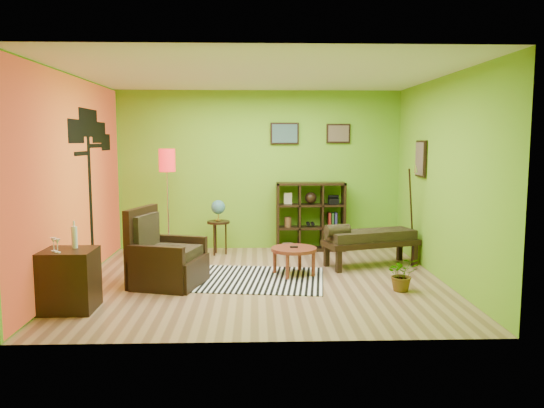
{
  "coord_description": "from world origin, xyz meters",
  "views": [
    {
      "loc": [
        -0.08,
        -7.16,
        1.93
      ],
      "look_at": [
        0.16,
        0.15,
        1.05
      ],
      "focal_mm": 35.0,
      "sensor_mm": 36.0,
      "label": 1
    }
  ],
  "objects_px": {
    "floor_lamp": "(167,170)",
    "globe_table": "(218,213)",
    "cube_shelf": "(311,216)",
    "bench": "(369,238)",
    "coffee_table": "(294,251)",
    "side_cabinet": "(69,280)",
    "armchair": "(164,262)",
    "potted_plant": "(402,278)"
  },
  "relations": [
    {
      "from": "armchair",
      "to": "bench",
      "type": "relative_size",
      "value": 0.67
    },
    {
      "from": "coffee_table",
      "to": "side_cabinet",
      "type": "height_order",
      "value": "side_cabinet"
    },
    {
      "from": "coffee_table",
      "to": "cube_shelf",
      "type": "xyz_separation_m",
      "value": [
        0.44,
        1.74,
        0.25
      ]
    },
    {
      "from": "armchair",
      "to": "side_cabinet",
      "type": "xyz_separation_m",
      "value": [
        -0.9,
        -1.04,
        0.04
      ]
    },
    {
      "from": "globe_table",
      "to": "potted_plant",
      "type": "bearing_deg",
      "value": -42.32
    },
    {
      "from": "side_cabinet",
      "to": "cube_shelf",
      "type": "relative_size",
      "value": 0.85
    },
    {
      "from": "side_cabinet",
      "to": "globe_table",
      "type": "distance_m",
      "value": 3.32
    },
    {
      "from": "globe_table",
      "to": "bench",
      "type": "distance_m",
      "value": 2.56
    },
    {
      "from": "globe_table",
      "to": "bench",
      "type": "bearing_deg",
      "value": -21.64
    },
    {
      "from": "armchair",
      "to": "floor_lamp",
      "type": "relative_size",
      "value": 0.58
    },
    {
      "from": "coffee_table",
      "to": "globe_table",
      "type": "relative_size",
      "value": 0.7
    },
    {
      "from": "side_cabinet",
      "to": "cube_shelf",
      "type": "distance_m",
      "value": 4.5
    },
    {
      "from": "floor_lamp",
      "to": "globe_table",
      "type": "relative_size",
      "value": 1.93
    },
    {
      "from": "bench",
      "to": "coffee_table",
      "type": "bearing_deg",
      "value": -156.92
    },
    {
      "from": "side_cabinet",
      "to": "globe_table",
      "type": "xyz_separation_m",
      "value": [
        1.5,
        2.94,
        0.35
      ]
    },
    {
      "from": "side_cabinet",
      "to": "cube_shelf",
      "type": "xyz_separation_m",
      "value": [
        3.11,
        3.24,
        0.25
      ]
    },
    {
      "from": "armchair",
      "to": "cube_shelf",
      "type": "xyz_separation_m",
      "value": [
        2.21,
        2.2,
        0.29
      ]
    },
    {
      "from": "coffee_table",
      "to": "armchair",
      "type": "bearing_deg",
      "value": -165.72
    },
    {
      "from": "coffee_table",
      "to": "floor_lamp",
      "type": "distance_m",
      "value": 2.51
    },
    {
      "from": "globe_table",
      "to": "potted_plant",
      "type": "distance_m",
      "value": 3.44
    },
    {
      "from": "cube_shelf",
      "to": "bench",
      "type": "distance_m",
      "value": 1.46
    },
    {
      "from": "coffee_table",
      "to": "cube_shelf",
      "type": "height_order",
      "value": "cube_shelf"
    },
    {
      "from": "bench",
      "to": "cube_shelf",
      "type": "bearing_deg",
      "value": 121.22
    },
    {
      "from": "coffee_table",
      "to": "bench",
      "type": "xyz_separation_m",
      "value": [
        1.19,
        0.51,
        0.09
      ]
    },
    {
      "from": "side_cabinet",
      "to": "potted_plant",
      "type": "relative_size",
      "value": 2.28
    },
    {
      "from": "side_cabinet",
      "to": "potted_plant",
      "type": "height_order",
      "value": "side_cabinet"
    },
    {
      "from": "coffee_table",
      "to": "side_cabinet",
      "type": "relative_size",
      "value": 0.64
    },
    {
      "from": "side_cabinet",
      "to": "bench",
      "type": "xyz_separation_m",
      "value": [
        3.86,
        2.0,
        0.08
      ]
    },
    {
      "from": "cube_shelf",
      "to": "bench",
      "type": "relative_size",
      "value": 0.77
    },
    {
      "from": "cube_shelf",
      "to": "floor_lamp",
      "type": "bearing_deg",
      "value": -165.08
    },
    {
      "from": "armchair",
      "to": "floor_lamp",
      "type": "height_order",
      "value": "floor_lamp"
    },
    {
      "from": "cube_shelf",
      "to": "potted_plant",
      "type": "bearing_deg",
      "value": -70.8
    },
    {
      "from": "coffee_table",
      "to": "potted_plant",
      "type": "relative_size",
      "value": 1.47
    },
    {
      "from": "armchair",
      "to": "bench",
      "type": "xyz_separation_m",
      "value": [
        2.96,
        0.96,
        0.12
      ]
    },
    {
      "from": "cube_shelf",
      "to": "bench",
      "type": "height_order",
      "value": "cube_shelf"
    },
    {
      "from": "globe_table",
      "to": "potted_plant",
      "type": "xyz_separation_m",
      "value": [
        2.51,
        -2.29,
        -0.53
      ]
    },
    {
      "from": "coffee_table",
      "to": "floor_lamp",
      "type": "height_order",
      "value": "floor_lamp"
    },
    {
      "from": "side_cabinet",
      "to": "floor_lamp",
      "type": "distance_m",
      "value": 2.91
    },
    {
      "from": "floor_lamp",
      "to": "side_cabinet",
      "type": "bearing_deg",
      "value": -105.44
    },
    {
      "from": "globe_table",
      "to": "cube_shelf",
      "type": "distance_m",
      "value": 1.64
    },
    {
      "from": "bench",
      "to": "side_cabinet",
      "type": "bearing_deg",
      "value": -152.64
    },
    {
      "from": "floor_lamp",
      "to": "globe_table",
      "type": "height_order",
      "value": "floor_lamp"
    }
  ]
}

